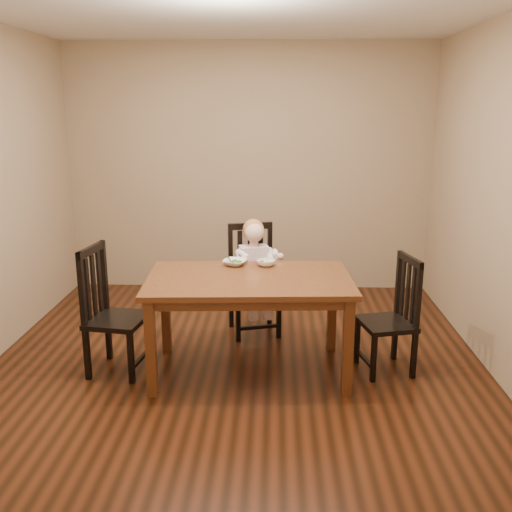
{
  "coord_description": "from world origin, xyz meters",
  "views": [
    {
      "loc": [
        0.31,
        -4.32,
        2.03
      ],
      "look_at": [
        0.14,
        0.25,
        0.83
      ],
      "focal_mm": 40.0,
      "sensor_mm": 36.0,
      "label": 1
    }
  ],
  "objects_px": {
    "chair_child": "(253,281)",
    "chair_right": "(392,317)",
    "chair_left": "(111,313)",
    "bowl_veg": "(266,263)",
    "dining_table": "(249,288)",
    "bowl_peas": "(235,262)",
    "toddler": "(254,267)"
  },
  "relations": [
    {
      "from": "bowl_peas",
      "to": "toddler",
      "type": "bearing_deg",
      "value": 73.16
    },
    {
      "from": "chair_child",
      "to": "toddler",
      "type": "relative_size",
      "value": 1.73
    },
    {
      "from": "chair_left",
      "to": "toddler",
      "type": "distance_m",
      "value": 1.36
    },
    {
      "from": "dining_table",
      "to": "chair_child",
      "type": "distance_m",
      "value": 0.87
    },
    {
      "from": "dining_table",
      "to": "bowl_peas",
      "type": "distance_m",
      "value": 0.37
    },
    {
      "from": "bowl_peas",
      "to": "bowl_veg",
      "type": "height_order",
      "value": "bowl_veg"
    },
    {
      "from": "dining_table",
      "to": "bowl_peas",
      "type": "height_order",
      "value": "bowl_peas"
    },
    {
      "from": "chair_right",
      "to": "bowl_veg",
      "type": "height_order",
      "value": "chair_right"
    },
    {
      "from": "chair_left",
      "to": "chair_right",
      "type": "xyz_separation_m",
      "value": [
        2.18,
        0.09,
        -0.04
      ]
    },
    {
      "from": "toddler",
      "to": "bowl_veg",
      "type": "height_order",
      "value": "toddler"
    },
    {
      "from": "toddler",
      "to": "bowl_peas",
      "type": "bearing_deg",
      "value": 58.65
    },
    {
      "from": "dining_table",
      "to": "chair_left",
      "type": "xyz_separation_m",
      "value": [
        -1.07,
        -0.02,
        -0.2
      ]
    },
    {
      "from": "chair_left",
      "to": "bowl_veg",
      "type": "relative_size",
      "value": 6.55
    },
    {
      "from": "chair_right",
      "to": "bowl_veg",
      "type": "xyz_separation_m",
      "value": [
        -0.99,
        0.26,
        0.35
      ]
    },
    {
      "from": "chair_right",
      "to": "chair_left",
      "type": "bearing_deg",
      "value": 79.14
    },
    {
      "from": "dining_table",
      "to": "bowl_peas",
      "type": "bearing_deg",
      "value": 111.72
    },
    {
      "from": "toddler",
      "to": "bowl_veg",
      "type": "bearing_deg",
      "value": 88.93
    },
    {
      "from": "toddler",
      "to": "chair_right",
      "type": "bearing_deg",
      "value": 131.94
    },
    {
      "from": "chair_left",
      "to": "bowl_peas",
      "type": "relative_size",
      "value": 5.36
    },
    {
      "from": "dining_table",
      "to": "toddler",
      "type": "xyz_separation_m",
      "value": [
        0.01,
        0.79,
        -0.05
      ]
    },
    {
      "from": "chair_left",
      "to": "dining_table",
      "type": "bearing_deg",
      "value": 100.01
    },
    {
      "from": "chair_right",
      "to": "toddler",
      "type": "bearing_deg",
      "value": 43.34
    },
    {
      "from": "chair_left",
      "to": "bowl_peas",
      "type": "bearing_deg",
      "value": 119.37
    },
    {
      "from": "dining_table",
      "to": "bowl_veg",
      "type": "distance_m",
      "value": 0.36
    },
    {
      "from": "chair_left",
      "to": "bowl_veg",
      "type": "distance_m",
      "value": 1.28
    },
    {
      "from": "chair_child",
      "to": "bowl_veg",
      "type": "distance_m",
      "value": 0.62
    },
    {
      "from": "chair_right",
      "to": "toddler",
      "type": "distance_m",
      "value": 1.34
    },
    {
      "from": "chair_child",
      "to": "chair_right",
      "type": "relative_size",
      "value": 1.08
    },
    {
      "from": "bowl_peas",
      "to": "chair_right",
      "type": "bearing_deg",
      "value": -12.14
    },
    {
      "from": "bowl_peas",
      "to": "bowl_veg",
      "type": "bearing_deg",
      "value": -1.77
    },
    {
      "from": "chair_right",
      "to": "bowl_peas",
      "type": "relative_size",
      "value": 4.93
    },
    {
      "from": "dining_table",
      "to": "chair_left",
      "type": "distance_m",
      "value": 1.09
    }
  ]
}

